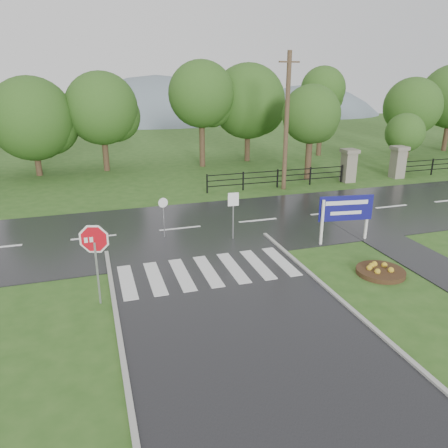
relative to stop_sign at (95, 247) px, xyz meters
name	(u,v)px	position (x,y,z in m)	size (l,w,h in m)	color
ground	(257,348)	(3.97, -3.82, -1.99)	(120.00, 120.00, 0.00)	#2E551C
main_road	(180,229)	(3.97, 6.18, -1.99)	(90.00, 8.00, 0.04)	black
walkway	(413,255)	(12.47, 0.18, -1.99)	(2.20, 11.00, 0.04)	#28282A
crosswalk	(208,271)	(3.97, 1.18, -1.93)	(6.50, 2.80, 0.02)	silver
pillar_west	(349,165)	(16.97, 12.18, -0.82)	(1.00, 1.00, 2.24)	gray
pillar_east	(398,161)	(20.97, 12.18, -0.82)	(1.00, 1.00, 2.24)	gray
fence_west	(278,177)	(11.72, 12.18, -1.27)	(9.58, 0.08, 1.20)	black
hills	(137,209)	(7.46, 61.18, -17.53)	(102.00, 48.00, 48.00)	slate
treeline	(155,169)	(4.97, 20.18, -1.99)	(83.20, 5.20, 10.00)	#254D17
stop_sign	(95,247)	(0.00, 0.00, 0.00)	(1.23, 0.40, 2.88)	#939399
estate_billboard	(346,211)	(10.52, 2.36, -0.52)	(2.43, 0.40, 2.14)	silver
flower_bed	(381,271)	(10.08, -0.90, -1.86)	(1.79, 1.79, 0.36)	#332111
reg_sign_small	(233,207)	(5.95, 4.08, -0.44)	(0.49, 0.07, 2.20)	#939399
reg_sign_round	(163,212)	(3.05, 5.25, -0.76)	(0.44, 0.10, 1.90)	#939399
utility_pole_east	(287,122)	(11.94, 11.68, 2.25)	(1.47, 0.38, 8.36)	#473523
entrance_tree_left	(311,115)	(14.69, 13.68, 2.44)	(3.91, 3.91, 6.42)	#3D2B1C
entrance_tree_right	(405,133)	(22.49, 13.68, 0.90)	(2.84, 2.84, 4.34)	#3D2B1C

